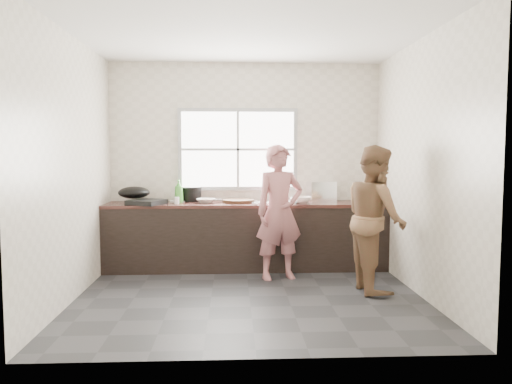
{
  "coord_description": "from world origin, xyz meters",
  "views": [
    {
      "loc": [
        -0.17,
        -5.14,
        1.51
      ],
      "look_at": [
        0.1,
        0.65,
        1.05
      ],
      "focal_mm": 35.0,
      "sensor_mm": 36.0,
      "label": 1
    }
  ],
  "objects_px": {
    "person_side": "(376,218)",
    "bottle_brown_tall": "(196,194)",
    "bowl_mince": "(206,201)",
    "plate_food": "(178,201)",
    "glass_jar": "(177,201)",
    "burner": "(147,202)",
    "pot_lid_left": "(146,203)",
    "bowl_held": "(293,201)",
    "cutting_board": "(238,201)",
    "pot_lid_right": "(184,201)",
    "bowl_crabs": "(301,201)",
    "wok": "(134,193)",
    "woman": "(279,217)",
    "bottle_brown_short": "(184,195)",
    "bottle_green": "(179,191)",
    "dish_rack": "(321,191)",
    "black_pot": "(191,194)"
  },
  "relations": [
    {
      "from": "pot_lid_left",
      "to": "glass_jar",
      "type": "bearing_deg",
      "value": -7.16
    },
    {
      "from": "burner",
      "to": "bowl_crabs",
      "type": "bearing_deg",
      "value": 1.48
    },
    {
      "from": "glass_jar",
      "to": "wok",
      "type": "distance_m",
      "value": 0.59
    },
    {
      "from": "burner",
      "to": "person_side",
      "type": "bearing_deg",
      "value": -19.8
    },
    {
      "from": "burner",
      "to": "black_pot",
      "type": "bearing_deg",
      "value": 34.7
    },
    {
      "from": "person_side",
      "to": "black_pot",
      "type": "relative_size",
      "value": 5.89
    },
    {
      "from": "person_side",
      "to": "bowl_held",
      "type": "relative_size",
      "value": 9.23
    },
    {
      "from": "bowl_mince",
      "to": "pot_lid_right",
      "type": "distance_m",
      "value": 0.4
    },
    {
      "from": "bottle_green",
      "to": "plate_food",
      "type": "bearing_deg",
      "value": 103.81
    },
    {
      "from": "bottle_brown_tall",
      "to": "pot_lid_right",
      "type": "relative_size",
      "value": 0.75
    },
    {
      "from": "person_side",
      "to": "bottle_brown_tall",
      "type": "distance_m",
      "value": 2.45
    },
    {
      "from": "person_side",
      "to": "burner",
      "type": "bearing_deg",
      "value": 66.68
    },
    {
      "from": "woman",
      "to": "glass_jar",
      "type": "xyz_separation_m",
      "value": [
        -1.26,
        0.44,
        0.16
      ]
    },
    {
      "from": "bowl_crabs",
      "to": "wok",
      "type": "distance_m",
      "value": 2.14
    },
    {
      "from": "bowl_mince",
      "to": "bowl_held",
      "type": "bearing_deg",
      "value": -1.28
    },
    {
      "from": "person_side",
      "to": "bottle_brown_short",
      "type": "xyz_separation_m",
      "value": [
        -2.21,
        1.3,
        0.15
      ]
    },
    {
      "from": "bottle_brown_short",
      "to": "pot_lid_right",
      "type": "height_order",
      "value": "bottle_brown_short"
    },
    {
      "from": "bottle_brown_short",
      "to": "burner",
      "type": "height_order",
      "value": "bottle_brown_short"
    },
    {
      "from": "person_side",
      "to": "pot_lid_right",
      "type": "xyz_separation_m",
      "value": [
        -2.21,
        1.33,
        0.07
      ]
    },
    {
      "from": "woman",
      "to": "person_side",
      "type": "bearing_deg",
      "value": -44.38
    },
    {
      "from": "woman",
      "to": "bowl_mince",
      "type": "distance_m",
      "value": 1.05
    },
    {
      "from": "burner",
      "to": "pot_lid_left",
      "type": "height_order",
      "value": "burner"
    },
    {
      "from": "bowl_crabs",
      "to": "black_pot",
      "type": "height_order",
      "value": "black_pot"
    },
    {
      "from": "woman",
      "to": "person_side",
      "type": "height_order",
      "value": "person_side"
    },
    {
      "from": "pot_lid_left",
      "to": "bottle_brown_short",
      "type": "bearing_deg",
      "value": 30.24
    },
    {
      "from": "pot_lid_left",
      "to": "wok",
      "type": "bearing_deg",
      "value": 150.17
    },
    {
      "from": "bottle_green",
      "to": "bottle_brown_short",
      "type": "distance_m",
      "value": 0.17
    },
    {
      "from": "black_pot",
      "to": "cutting_board",
      "type": "bearing_deg",
      "value": -17.84
    },
    {
      "from": "woman",
      "to": "pot_lid_right",
      "type": "bearing_deg",
      "value": 131.35
    },
    {
      "from": "person_side",
      "to": "bottle_green",
      "type": "height_order",
      "value": "person_side"
    },
    {
      "from": "bowl_mince",
      "to": "pot_lid_left",
      "type": "height_order",
      "value": "bowl_mince"
    },
    {
      "from": "bottle_brown_tall",
      "to": "pot_lid_right",
      "type": "bearing_deg",
      "value": 180.0
    },
    {
      "from": "plate_food",
      "to": "woman",
      "type": "bearing_deg",
      "value": -28.48
    },
    {
      "from": "bowl_mince",
      "to": "bowl_crabs",
      "type": "xyz_separation_m",
      "value": [
        1.21,
        -0.07,
        0.0
      ]
    },
    {
      "from": "bowl_mince",
      "to": "plate_food",
      "type": "xyz_separation_m",
      "value": [
        -0.38,
        0.17,
        -0.02
      ]
    },
    {
      "from": "woman",
      "to": "pot_lid_left",
      "type": "height_order",
      "value": "woman"
    },
    {
      "from": "cutting_board",
      "to": "bowl_held",
      "type": "relative_size",
      "value": 2.38
    },
    {
      "from": "black_pot",
      "to": "glass_jar",
      "type": "xyz_separation_m",
      "value": [
        -0.15,
        -0.33,
        -0.05
      ]
    },
    {
      "from": "dish_rack",
      "to": "glass_jar",
      "type": "bearing_deg",
      "value": 179.88
    },
    {
      "from": "bottle_green",
      "to": "bottle_brown_short",
      "type": "height_order",
      "value": "bottle_green"
    },
    {
      "from": "bowl_held",
      "to": "pot_lid_right",
      "type": "xyz_separation_m",
      "value": [
        -1.43,
        0.28,
        -0.02
      ]
    },
    {
      "from": "bowl_mince",
      "to": "glass_jar",
      "type": "relative_size",
      "value": 2.71
    },
    {
      "from": "cutting_board",
      "to": "bottle_brown_tall",
      "type": "bearing_deg",
      "value": 158.99
    },
    {
      "from": "bowl_held",
      "to": "plate_food",
      "type": "xyz_separation_m",
      "value": [
        -1.5,
        0.19,
        -0.02
      ]
    },
    {
      "from": "bowl_held",
      "to": "glass_jar",
      "type": "distance_m",
      "value": 1.49
    },
    {
      "from": "glass_jar",
      "to": "burner",
      "type": "height_order",
      "value": "glass_jar"
    },
    {
      "from": "cutting_board",
      "to": "pot_lid_right",
      "type": "relative_size",
      "value": 1.68
    },
    {
      "from": "person_side",
      "to": "plate_food",
      "type": "distance_m",
      "value": 2.59
    },
    {
      "from": "black_pot",
      "to": "bottle_brown_tall",
      "type": "xyz_separation_m",
      "value": [
        0.06,
        0.02,
        -0.01
      ]
    },
    {
      "from": "wok",
      "to": "burner",
      "type": "bearing_deg",
      "value": -43.13
    }
  ]
}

